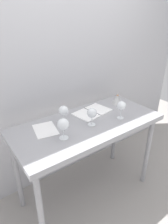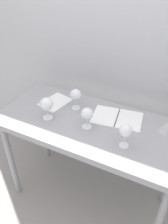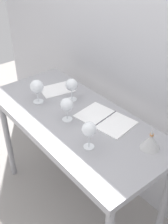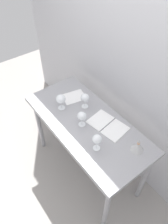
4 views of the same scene
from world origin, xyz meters
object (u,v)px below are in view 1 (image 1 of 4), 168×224
(wine_glass_near_center, at_px, (92,113))
(wine_glass_near_right, at_px, (121,106))
(open_notebook, at_px, (92,112))
(tasting_sheet_upper, at_px, (45,129))
(decanter_funnel, at_px, (117,99))
(wine_glass_far_left, at_px, (64,111))
(wine_glass_near_left, at_px, (63,125))

(wine_glass_near_center, height_order, wine_glass_near_right, wine_glass_near_right)
(open_notebook, xyz_separation_m, tasting_sheet_upper, (-0.53, -0.02, -0.00))
(tasting_sheet_upper, relative_size, decanter_funnel, 1.77)
(wine_glass_far_left, bearing_deg, decanter_funnel, 2.86)
(wine_glass_near_center, height_order, wine_glass_near_left, wine_glass_near_left)
(open_notebook, bearing_deg, wine_glass_near_right, -70.40)
(wine_glass_near_right, relative_size, tasting_sheet_upper, 0.71)
(wine_glass_far_left, distance_m, wine_glass_near_left, 0.25)
(wine_glass_near_left, bearing_deg, decanter_funnel, 16.30)
(tasting_sheet_upper, bearing_deg, wine_glass_near_left, -61.00)
(wine_glass_near_left, bearing_deg, tasting_sheet_upper, 107.07)
(wine_glass_near_right, relative_size, wine_glass_near_left, 0.99)
(open_notebook, relative_size, tasting_sheet_upper, 1.65)
(wine_glass_near_right, xyz_separation_m, decanter_funnel, (0.23, 0.27, -0.08))
(decanter_funnel, bearing_deg, tasting_sheet_upper, -177.41)
(wine_glass_near_left, relative_size, decanter_funnel, 1.27)
(wine_glass_near_right, xyz_separation_m, tasting_sheet_upper, (-0.67, 0.23, -0.12))
(wine_glass_near_right, distance_m, decanter_funnel, 0.36)
(wine_glass_near_center, distance_m, wine_glass_near_left, 0.31)
(wine_glass_near_right, bearing_deg, wine_glass_near_left, 177.38)
(wine_glass_near_left, distance_m, decanter_funnel, 0.88)
(wine_glass_far_left, bearing_deg, tasting_sheet_upper, -178.39)
(decanter_funnel, bearing_deg, wine_glass_near_right, -129.57)
(wine_glass_near_right, bearing_deg, wine_glass_near_center, 168.30)
(wine_glass_near_center, distance_m, wine_glass_near_right, 0.31)
(wine_glass_near_left, relative_size, open_notebook, 0.44)
(wine_glass_near_right, distance_m, wine_glass_near_left, 0.61)
(decanter_funnel, bearing_deg, wine_glass_far_left, -177.14)
(open_notebook, height_order, decanter_funnel, decanter_funnel)
(wine_glass_far_left, distance_m, tasting_sheet_upper, 0.23)
(wine_glass_near_right, distance_m, open_notebook, 0.32)
(tasting_sheet_upper, bearing_deg, wine_glass_near_right, -7.07)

